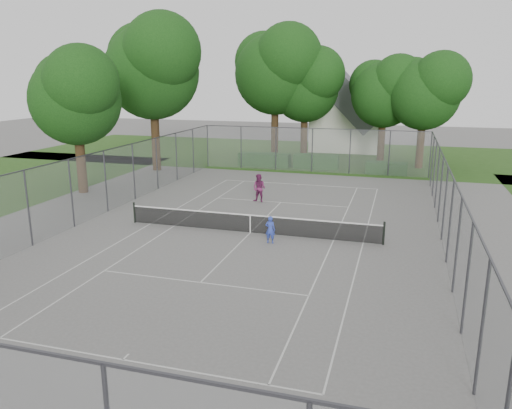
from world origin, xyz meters
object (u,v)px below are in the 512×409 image
(tennis_net, at_px, (250,223))
(house, at_px, (349,115))
(woman_player, at_px, (259,188))
(girl_player, at_px, (270,230))

(tennis_net, bearing_deg, house, 87.36)
(tennis_net, height_order, woman_player, woman_player)
(tennis_net, xyz_separation_m, house, (1.39, 30.18, 3.12))
(house, bearing_deg, tennis_net, -92.64)
(house, xyz_separation_m, girl_player, (-0.06, -31.38, -2.99))
(tennis_net, distance_m, girl_player, 1.80)
(girl_player, height_order, woman_player, woman_player)
(tennis_net, relative_size, house, 1.43)
(girl_player, bearing_deg, tennis_net, -42.00)
(house, height_order, girl_player, house)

